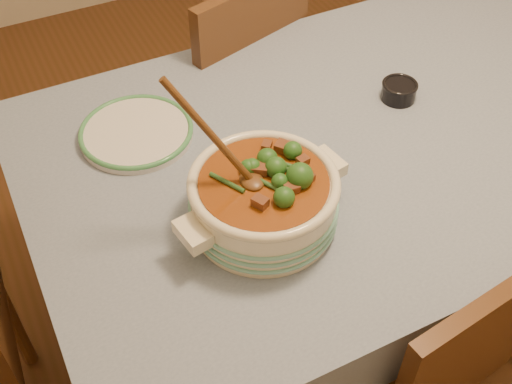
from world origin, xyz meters
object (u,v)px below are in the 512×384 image
chair_far (230,84)px  dining_table (355,158)px  stew_casserole (263,196)px  condiment_bowl (399,90)px  white_plate (136,132)px

chair_far → dining_table: bearing=81.0°
stew_casserole → condiment_bowl: bearing=23.7°
white_plate → chair_far: (0.43, 0.38, -0.24)m
condiment_bowl → chair_far: size_ratio=0.12×
stew_casserole → white_plate: (-0.16, 0.40, -0.07)m
dining_table → white_plate: 0.57m
white_plate → condiment_bowl: bearing=-13.9°
dining_table → chair_far: 0.63m
condiment_bowl → chair_far: chair_far is taller
white_plate → condiment_bowl: condiment_bowl is taller
stew_casserole → condiment_bowl: 0.58m
dining_table → stew_casserole: size_ratio=4.08×
chair_far → stew_casserole: bearing=53.9°
white_plate → condiment_bowl: size_ratio=2.96×
condiment_bowl → chair_far: (-0.25, 0.54, -0.26)m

